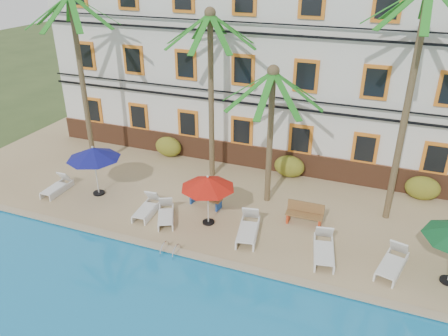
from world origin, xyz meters
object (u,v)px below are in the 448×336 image
at_px(lounger_c, 166,214).
at_px(bench_right, 305,213).
at_px(lounger_e, 324,249).
at_px(lounger_a, 57,187).
at_px(palm_d, 412,79).
at_px(lounger_b, 148,208).
at_px(palm_a, 79,60).
at_px(umbrella_blue, 93,153).
at_px(bench_left, 207,196).
at_px(umbrella_red, 208,183).
at_px(lounger_f, 393,263).
at_px(palm_c, 271,116).
at_px(lounger_d, 248,228).
at_px(palm_b, 211,74).
at_px(pool_ladder, 171,252).

distance_m(lounger_c, bench_right, 5.72).
height_order(lounger_c, lounger_e, lounger_e).
bearing_deg(lounger_a, palm_d, 12.72).
height_order(lounger_b, bench_right, bench_right).
xyz_separation_m(palm_a, lounger_c, (5.92, -3.19, -5.22)).
distance_m(umbrella_blue, bench_left, 5.35).
xyz_separation_m(palm_d, lounger_a, (-14.35, -3.24, -5.64)).
distance_m(lounger_b, lounger_c, 0.97).
bearing_deg(umbrella_red, palm_d, 24.68).
distance_m(palm_a, lounger_b, 7.81).
xyz_separation_m(palm_a, lounger_f, (14.82, -3.16, -5.19)).
bearing_deg(palm_c, lounger_d, -88.46).
relative_size(lounger_f, bench_left, 1.31).
bearing_deg(palm_d, bench_right, -151.27).
distance_m(palm_d, lounger_c, 10.81).
distance_m(umbrella_red, bench_left, 2.01).
relative_size(lounger_b, bench_left, 1.18).
height_order(lounger_d, bench_right, lounger_d).
bearing_deg(bench_left, palm_d, 13.89).
relative_size(palm_a, lounger_c, 4.71).
height_order(lounger_b, bench_left, bench_left).
relative_size(palm_d, lounger_a, 5.52).
bearing_deg(lounger_f, bench_left, 167.99).
height_order(lounger_d, lounger_f, lounger_d).
height_order(palm_b, lounger_b, palm_b).
xyz_separation_m(lounger_e, bench_left, (-5.41, 1.74, 0.16)).
xyz_separation_m(palm_b, lounger_d, (3.33, -4.28, -4.79)).
distance_m(palm_a, bench_right, 12.47).
xyz_separation_m(umbrella_blue, lounger_f, (12.82, -0.77, -1.74)).
xyz_separation_m(palm_c, lounger_c, (-3.47, -3.08, -3.73)).
bearing_deg(umbrella_blue, palm_b, 41.49).
bearing_deg(lounger_b, bench_right, 14.64).
bearing_deg(palm_d, lounger_b, -160.43).
height_order(palm_d, pool_ladder, palm_d).
bearing_deg(palm_a, pool_ladder, -35.62).
distance_m(lounger_a, lounger_c, 5.82).
bearing_deg(lounger_b, palm_d, 19.57).
bearing_deg(lounger_c, palm_b, 87.18).
bearing_deg(bench_right, lounger_f, -27.09).
height_order(bench_left, bench_right, same).
distance_m(lounger_a, pool_ladder, 7.36).
relative_size(palm_c, palm_d, 0.65).
xyz_separation_m(lounger_a, lounger_f, (14.71, -0.25, 0.04)).
relative_size(palm_b, bench_right, 5.28).
distance_m(palm_a, lounger_d, 11.20).
xyz_separation_m(lounger_c, lounger_f, (8.90, 0.03, 0.03)).
height_order(lounger_a, lounger_d, lounger_d).
relative_size(umbrella_blue, bench_left, 1.55).
bearing_deg(umbrella_blue, palm_d, 12.33).
distance_m(palm_c, lounger_b, 6.48).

